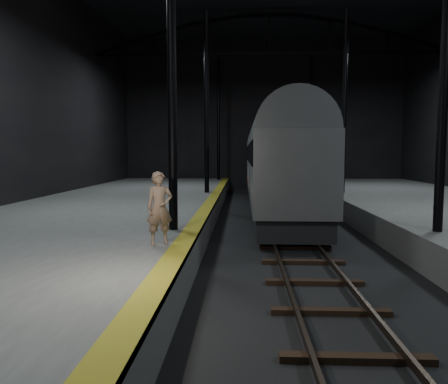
{
  "coord_description": "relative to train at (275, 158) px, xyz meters",
  "views": [
    {
      "loc": [
        -1.78,
        -16.57,
        3.24
      ],
      "look_at": [
        -2.36,
        -2.81,
        2.0
      ],
      "focal_mm": 35.0,
      "sensor_mm": 36.0,
      "label": 1
    }
  ],
  "objects": [
    {
      "name": "ground",
      "position": [
        0.0,
        -7.3,
        -2.96
      ],
      "size": [
        44.0,
        44.0,
        0.0
      ],
      "primitive_type": "plane",
      "color": "black",
      "rests_on": "ground"
    },
    {
      "name": "platform_left",
      "position": [
        -7.5,
        -7.3,
        -2.46
      ],
      "size": [
        9.0,
        43.8,
        1.0
      ],
      "primitive_type": "cube",
      "color": "#535350",
      "rests_on": "ground"
    },
    {
      "name": "tactile_strip",
      "position": [
        -3.25,
        -7.3,
        -1.96
      ],
      "size": [
        0.5,
        43.8,
        0.01
      ],
      "primitive_type": "cube",
      "color": "olive",
      "rests_on": "platform_left"
    },
    {
      "name": "track",
      "position": [
        0.0,
        -7.3,
        -2.89
      ],
      "size": [
        2.4,
        43.0,
        0.24
      ],
      "color": "#3F3328",
      "rests_on": "ground"
    },
    {
      "name": "train",
      "position": [
        0.0,
        0.0,
        0.0
      ],
      "size": [
        2.97,
        19.85,
        5.31
      ],
      "color": "#929499",
      "rests_on": "ground"
    },
    {
      "name": "woman",
      "position": [
        -3.8,
        -13.38,
        -1.07
      ],
      "size": [
        0.77,
        0.66,
        1.79
      ],
      "primitive_type": "imported",
      "rotation": [
        0.0,
        0.0,
        0.43
      ],
      "color": "#8F6F57",
      "rests_on": "platform_left"
    }
  ]
}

